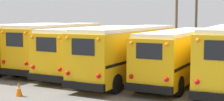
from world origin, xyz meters
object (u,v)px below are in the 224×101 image
Objects in this scene: school_bus_2 at (94,49)px; traffic_cone at (19,89)px; school_bus_1 at (59,45)px; school_bus_3 at (130,51)px; school_bus_4 at (180,53)px; school_bus_0 at (20,45)px; utility_pole at (196,16)px.

school_bus_2 reaches higher than traffic_cone.
school_bus_1 is 5.95m from school_bus_3.
school_bus_1 reaches higher than school_bus_4.
school_bus_1 is 2.95m from school_bus_2.
traffic_cone is (5.84, -6.61, -1.44)m from school_bus_0.
utility_pole is (3.91, 12.49, 2.13)m from school_bus_2.
school_bus_1 is at bearing 15.34° from school_bus_0.
school_bus_0 is 0.95× the size of school_bus_4.
school_bus_0 is at bearing -126.76° from utility_pole.
school_bus_0 is at bearing -164.66° from school_bus_1.
school_bus_4 is at bearing 3.95° from school_bus_0.
school_bus_1 reaches higher than school_bus_0.
school_bus_0 is 3.06m from school_bus_1.
school_bus_1 is 8.10m from traffic_cone.
utility_pole reaches higher than school_bus_0.
school_bus_4 is (8.85, 0.01, -0.14)m from school_bus_1.
school_bus_0 is 1.07× the size of school_bus_1.
school_bus_4 is at bearing -80.83° from utility_pole.
school_bus_3 is 13.34m from utility_pole.
school_bus_1 is at bearing 172.04° from school_bus_3.
school_bus_2 is 14.26× the size of traffic_cone.
school_bus_2 is 13.26m from utility_pole.
school_bus_0 reaches higher than school_bus_2.
school_bus_2 is 0.94× the size of school_bus_3.
school_bus_3 is at bearing -0.10° from school_bus_0.
school_bus_4 is at bearing 1.76° from school_bus_2.
utility_pole reaches higher than school_bus_4.
traffic_cone is at bearing -90.43° from school_bus_2.
school_bus_2 reaches higher than school_bus_4.
utility_pole reaches higher than school_bus_1.
school_bus_3 is at bearing -164.27° from school_bus_4.
traffic_cone is (-3.96, -19.74, -3.49)m from utility_pole.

